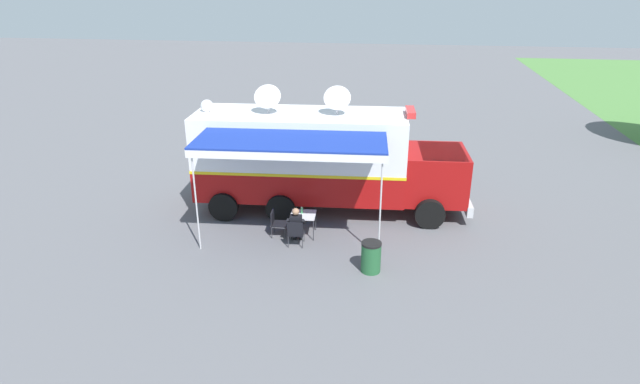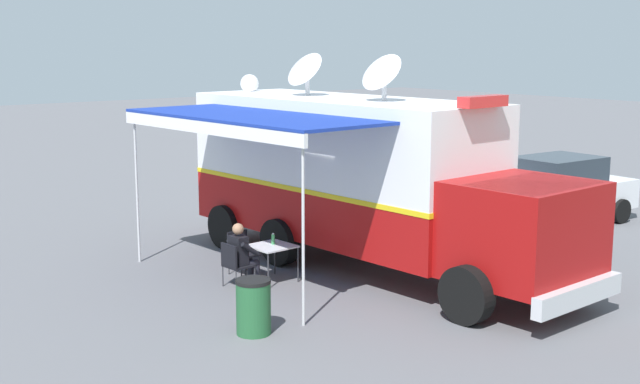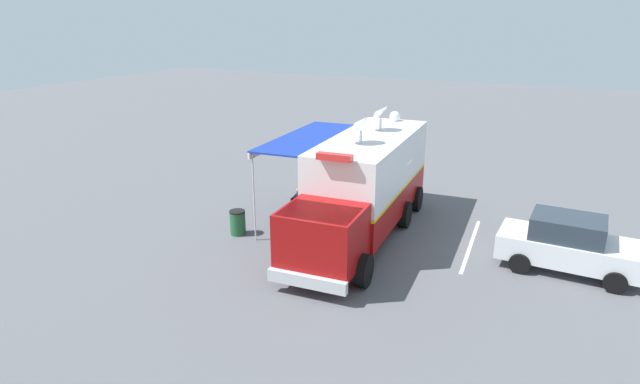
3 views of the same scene
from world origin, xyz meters
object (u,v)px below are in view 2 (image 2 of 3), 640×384
object	(u,v)px
folding_chair_at_table	(234,262)
water_bottle	(273,239)
seated_responder	(242,253)
folding_table	(271,248)
car_behind_truck	(560,190)
folding_chair_beside_table	(241,249)
trash_bin	(253,307)
command_truck	(364,175)

from	to	relation	value
folding_chair_at_table	water_bottle	bearing A→B (deg)	177.08
folding_chair_at_table	seated_responder	xyz separation A→B (m)	(-0.19, -0.01, 0.14)
folding_table	water_bottle	xyz separation A→B (m)	(-0.08, -0.05, 0.16)
seated_responder	car_behind_truck	world-z (taller)	car_behind_truck
folding_chair_beside_table	trash_bin	world-z (taller)	trash_bin
folding_table	car_behind_truck	xyz separation A→B (m)	(-8.93, 0.26, 0.21)
folding_chair_at_table	car_behind_truck	distance (m)	9.75
command_truck	folding_table	distance (m)	2.50
trash_bin	folding_chair_at_table	bearing A→B (deg)	-115.97
folding_chair_beside_table	command_truck	bearing A→B (deg)	152.97
command_truck	seated_responder	distance (m)	3.06
command_truck	trash_bin	size ratio (longest dim) A/B	10.55
folding_chair_beside_table	folding_table	bearing A→B (deg)	100.76
folding_table	trash_bin	size ratio (longest dim) A/B	0.92
command_truck	folding_chair_beside_table	distance (m)	2.94
water_bottle	folding_chair_beside_table	xyz separation A→B (m)	(0.24, -0.80, -0.32)
water_bottle	trash_bin	bearing A→B (deg)	48.85
folding_chair_at_table	trash_bin	size ratio (longest dim) A/B	0.96
folding_table	seated_responder	bearing A→B (deg)	-10.05
command_truck	folding_chair_beside_table	world-z (taller)	command_truck
folding_table	seated_responder	size ratio (longest dim) A/B	0.67
command_truck	car_behind_truck	bearing A→B (deg)	-179.48
water_bottle	car_behind_truck	world-z (taller)	car_behind_truck
folding_table	trash_bin	world-z (taller)	trash_bin
car_behind_truck	trash_bin	bearing A→B (deg)	10.52
folding_chair_at_table	folding_chair_beside_table	size ratio (longest dim) A/B	1.00
folding_chair_at_table	car_behind_truck	bearing A→B (deg)	177.92
folding_table	folding_chair_beside_table	xyz separation A→B (m)	(0.16, -0.85, -0.16)
command_truck	trash_bin	bearing A→B (deg)	25.67
seated_responder	trash_bin	world-z (taller)	seated_responder
folding_table	trash_bin	distance (m)	3.01
command_truck	water_bottle	world-z (taller)	command_truck
folding_table	trash_bin	xyz separation A→B (m)	(1.96, 2.28, -0.22)
trash_bin	water_bottle	bearing A→B (deg)	-131.15
folding_table	folding_chair_at_table	world-z (taller)	folding_chair_at_table
seated_responder	car_behind_truck	distance (m)	9.55
command_truck	folding_chair_at_table	size ratio (longest dim) A/B	11.04
folding_chair_at_table	car_behind_truck	size ratio (longest dim) A/B	0.20
folding_chair_beside_table	car_behind_truck	world-z (taller)	car_behind_truck
car_behind_truck	command_truck	bearing A→B (deg)	0.52
folding_table	folding_chair_at_table	distance (m)	0.82
folding_table	folding_chair_beside_table	distance (m)	0.88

